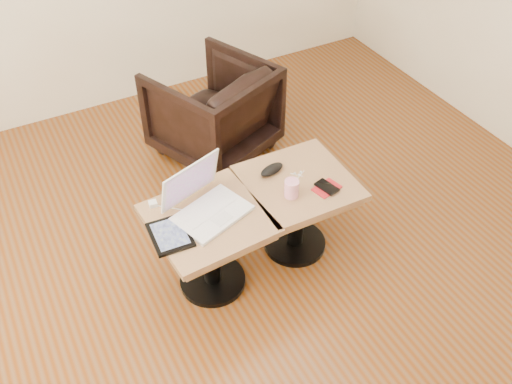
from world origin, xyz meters
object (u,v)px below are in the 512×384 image
side_table_right (298,198)px  striped_cup (292,188)px  side_table_left (209,235)px  armchair (213,110)px  laptop (205,203)px

side_table_right → striped_cup: 0.21m
side_table_left → armchair: armchair is taller
striped_cup → side_table_right: bearing=40.7°
side_table_left → side_table_right: (0.53, 0.02, 0.00)m
side_table_left → side_table_right: same height
side_table_right → armchair: bearing=92.2°
side_table_left → armchair: bearing=60.4°
side_table_right → armchair: armchair is taller
laptop → striped_cup: (0.42, -0.10, -0.00)m
side_table_right → armchair: size_ratio=0.79×
side_table_left → laptop: (0.01, 0.05, 0.17)m
armchair → side_table_right: bearing=69.0°
side_table_left → side_table_right: 0.53m
side_table_right → armchair: 1.03m
side_table_left → striped_cup: (0.43, -0.06, 0.17)m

